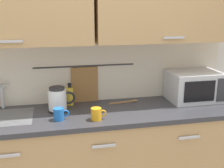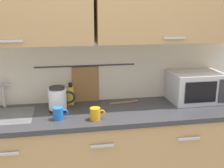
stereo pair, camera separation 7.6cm
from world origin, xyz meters
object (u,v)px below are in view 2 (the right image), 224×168
electric_kettle (58,99)px  wooden_spoon (128,102)px  dish_soap_bottle (71,95)px  mug_near_sink (58,113)px  microwave (195,87)px  mug_by_kettle (96,114)px

electric_kettle → wooden_spoon: electric_kettle is taller
dish_soap_bottle → mug_near_sink: (-0.11, -0.34, -0.04)m
microwave → dish_soap_bottle: bearing=174.5°
dish_soap_bottle → mug_by_kettle: (0.17, -0.40, -0.04)m
electric_kettle → microwave: bearing=1.8°
dish_soap_bottle → mug_near_sink: dish_soap_bottle is taller
mug_by_kettle → electric_kettle: bearing=138.5°
dish_soap_bottle → wooden_spoon: 0.52m
dish_soap_bottle → mug_by_kettle: dish_soap_bottle is taller
dish_soap_bottle → mug_by_kettle: bearing=-66.2°
microwave → mug_near_sink: bearing=-169.4°
microwave → electric_kettle: (-1.24, -0.04, -0.03)m
microwave → mug_near_sink: (-1.24, -0.23, -0.09)m
mug_near_sink → mug_by_kettle: bearing=-11.5°
microwave → wooden_spoon: bearing=174.1°
mug_near_sink → wooden_spoon: size_ratio=0.43×
electric_kettle → mug_by_kettle: bearing=-41.5°
dish_soap_bottle → mug_near_sink: bearing=-107.4°
electric_kettle → mug_by_kettle: (0.28, -0.25, -0.05)m
mug_near_sink → electric_kettle: bearing=90.2°
electric_kettle → wooden_spoon: 0.63m
mug_near_sink → wooden_spoon: bearing=25.5°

